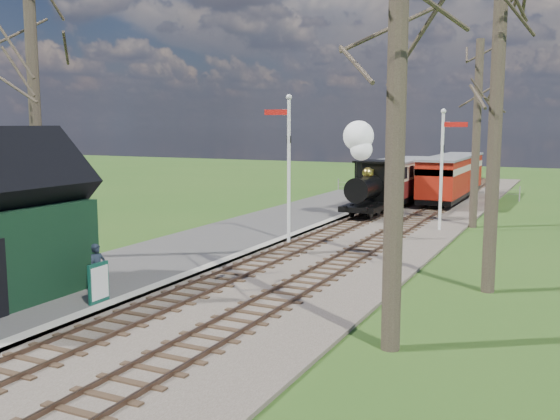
{
  "coord_description": "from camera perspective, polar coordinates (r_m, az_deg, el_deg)",
  "views": [
    {
      "loc": [
        10.14,
        -7.19,
        5.03
      ],
      "look_at": [
        -0.66,
        15.09,
        1.6
      ],
      "focal_mm": 40.0,
      "sensor_mm": 36.0,
      "label": 1
    }
  ],
  "objects": [
    {
      "name": "semaphore_far",
      "position": [
        29.8,
        14.71,
        4.4
      ],
      "size": [
        1.22,
        0.24,
        5.72
      ],
      "color": "silver",
      "rests_on": "ground"
    },
    {
      "name": "ballast_bed",
      "position": [
        30.9,
        8.9,
        -1.48
      ],
      "size": [
        8.0,
        60.0,
        0.1
      ],
      "primitive_type": "cube",
      "color": "brown",
      "rests_on": "ground"
    },
    {
      "name": "red_carriage_b",
      "position": [
        44.52,
        16.06,
        3.22
      ],
      "size": [
        2.29,
        5.67,
        2.41
      ],
      "color": "black",
      "rests_on": "ground"
    },
    {
      "name": "track_far",
      "position": [
        30.55,
        11.24,
        -1.55
      ],
      "size": [
        1.6,
        60.0,
        0.15
      ],
      "color": "brown",
      "rests_on": "ground"
    },
    {
      "name": "coping_strip",
      "position": [
        24.53,
        -2.24,
        -3.7
      ],
      "size": [
        0.4,
        44.0,
        0.21
      ],
      "primitive_type": "cube",
      "color": "#B2AD9E",
      "rests_on": "ground"
    },
    {
      "name": "fence_line",
      "position": [
        44.52,
        12.97,
        1.91
      ],
      "size": [
        12.6,
        0.08,
        1.0
      ],
      "color": "slate",
      "rests_on": "ground"
    },
    {
      "name": "platform",
      "position": [
        25.68,
        -6.78,
        -3.24
      ],
      "size": [
        5.0,
        44.0,
        0.2
      ],
      "primitive_type": "cube",
      "color": "#474442",
      "rests_on": "ground"
    },
    {
      "name": "person",
      "position": [
        18.62,
        -16.35,
        -5.17
      ],
      "size": [
        0.42,
        0.57,
        1.45
      ],
      "primitive_type": "imported",
      "rotation": [
        0.0,
        0.0,
        1.42
      ],
      "color": "#1A222F",
      "rests_on": "platform"
    },
    {
      "name": "locomotive",
      "position": [
        33.49,
        8.14,
        3.1
      ],
      "size": [
        2.0,
        4.66,
        4.99
      ],
      "color": "black",
      "rests_on": "ground"
    },
    {
      "name": "bare_trees",
      "position": [
        19.4,
        -1.13,
        8.41
      ],
      "size": [
        15.51,
        22.39,
        12.0
      ],
      "color": "#382D23",
      "rests_on": "ground"
    },
    {
      "name": "sign_board",
      "position": [
        17.74,
        -16.24,
        -6.4
      ],
      "size": [
        0.11,
        0.75,
        1.1
      ],
      "color": "#0E4233",
      "rests_on": "platform"
    },
    {
      "name": "distant_hills",
      "position": [
        75.16,
        18.33,
        -8.93
      ],
      "size": [
        114.4,
        48.0,
        22.02
      ],
      "color": "#385B23",
      "rests_on": "ground"
    },
    {
      "name": "semaphore_near",
      "position": [
        25.67,
        0.68,
        4.74
      ],
      "size": [
        1.22,
        0.24,
        6.22
      ],
      "color": "silver",
      "rests_on": "ground"
    },
    {
      "name": "track_near",
      "position": [
        31.29,
        6.63,
        -1.23
      ],
      "size": [
        1.6,
        60.0,
        0.15
      ],
      "color": "brown",
      "rests_on": "ground"
    },
    {
      "name": "red_carriage_a",
      "position": [
        39.13,
        14.67,
        2.66
      ],
      "size": [
        2.29,
        5.67,
        2.41
      ],
      "color": "black",
      "rests_on": "ground"
    },
    {
      "name": "coach",
      "position": [
        39.35,
        10.85,
        2.84
      ],
      "size": [
        2.33,
        7.99,
        2.45
      ],
      "color": "black",
      "rests_on": "ground"
    }
  ]
}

